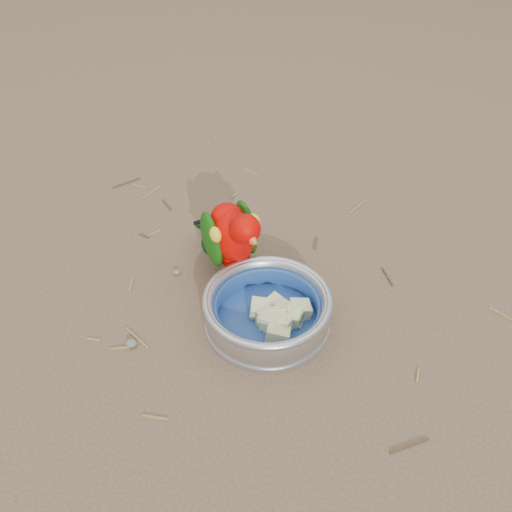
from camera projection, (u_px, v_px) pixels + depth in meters
The scene contains 6 objects.
ground at pixel (238, 305), 0.95m from camera, with size 60.00×60.00×0.00m, color brown.
food_bowl at pixel (267, 321), 0.91m from camera, with size 0.20×0.20×0.02m, color #B2B2BA.
bowl_wall at pixel (267, 308), 0.89m from camera, with size 0.20×0.20×0.04m, color #B2B2BA, non-canonical shape.
fruit_wedges at pixel (267, 311), 0.89m from camera, with size 0.12×0.12×0.03m, color beige, non-canonical shape.
lory_parrot at pixel (233, 242), 0.95m from camera, with size 0.09×0.19×0.15m, color #BE0400, non-canonical shape.
ground_debris at pixel (241, 297), 0.96m from camera, with size 0.90×0.80×0.01m, color olive, non-canonical shape.
Camera 1 is at (0.38, -0.55, 0.68)m, focal length 40.00 mm.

